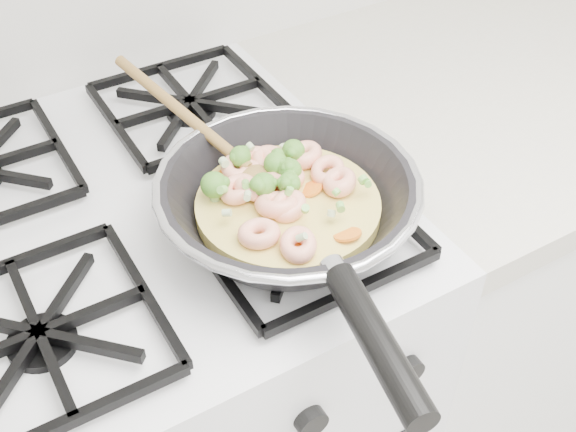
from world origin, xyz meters
TOP-DOWN VIEW (x-y plane):
  - stove at (0.00, 1.70)m, footprint 0.60×0.60m
  - counter_right at (0.80, 1.70)m, footprint 1.00×0.60m
  - skillet at (0.14, 1.56)m, footprint 0.30×0.60m

SIDE VIEW (x-z plane):
  - counter_right at x=0.80m, z-range 0.00..0.90m
  - stove at x=0.00m, z-range 0.00..0.92m
  - skillet at x=0.14m, z-range 0.91..1.00m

